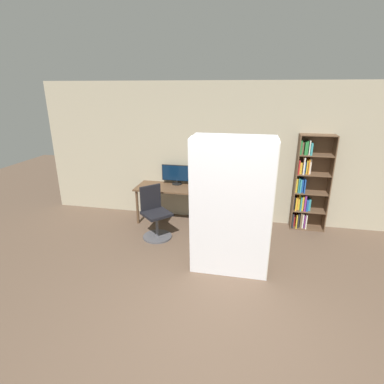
% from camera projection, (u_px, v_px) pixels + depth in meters
% --- Properties ---
extents(ground_plane, '(16.00, 16.00, 0.00)m').
position_uv_depth(ground_plane, '(215.00, 342.00, 3.20)').
color(ground_plane, brown).
extents(wall_back, '(8.00, 0.06, 2.70)m').
position_uv_depth(wall_back, '(239.00, 155.00, 5.77)').
color(wall_back, tan).
rests_on(wall_back, ground).
extents(desk, '(1.41, 0.64, 0.72)m').
position_uv_depth(desk, '(172.00, 191.00, 5.92)').
color(desk, brown).
rests_on(desk, ground).
extents(monitor, '(0.62, 0.20, 0.40)m').
position_uv_depth(monitor, '(177.00, 174.00, 6.00)').
color(monitor, black).
rests_on(monitor, desk).
extents(office_chair, '(0.62, 0.62, 0.94)m').
position_uv_depth(office_chair, '(155.00, 217.00, 5.36)').
color(office_chair, '#4C4C51').
rests_on(office_chair, ground).
extents(bookshelf, '(0.62, 0.28, 1.80)m').
position_uv_depth(bookshelf, '(307.00, 186.00, 5.57)').
color(bookshelf, brown).
rests_on(bookshelf, ground).
extents(mattress_near, '(1.10, 0.37, 1.99)m').
position_uv_depth(mattress_near, '(231.00, 211.00, 4.05)').
color(mattress_near, silver).
rests_on(mattress_near, ground).
extents(mattress_far, '(1.10, 0.31, 1.99)m').
position_uv_depth(mattress_far, '(232.00, 204.00, 4.29)').
color(mattress_far, silver).
rests_on(mattress_far, ground).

